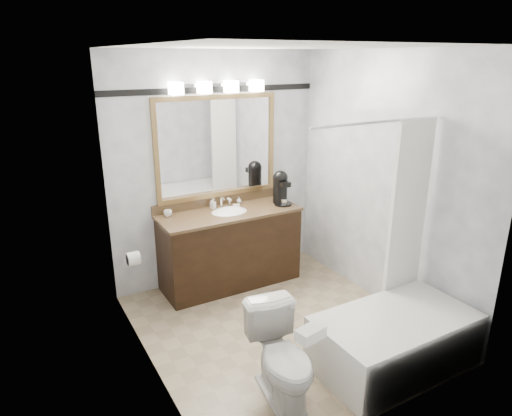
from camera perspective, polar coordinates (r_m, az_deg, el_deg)
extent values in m
cube|color=#9B8769|center=(4.46, 2.85, -14.66)|extent=(2.40, 2.60, 0.01)
cube|color=white|center=(3.73, 3.50, 19.58)|extent=(2.40, 2.60, 0.01)
cube|color=white|center=(5.02, -4.92, 4.82)|extent=(2.40, 0.01, 2.50)
cube|color=white|center=(2.97, 16.85, -5.77)|extent=(2.40, 0.01, 2.50)
cube|color=white|center=(3.45, -13.99, -2.12)|extent=(0.01, 2.60, 2.50)
cube|color=white|center=(4.65, 15.77, 3.08)|extent=(0.01, 2.60, 2.50)
cube|color=black|center=(5.04, -3.26, -5.17)|extent=(1.50, 0.55, 0.82)
cube|color=brown|center=(4.89, -3.35, -0.61)|extent=(1.53, 0.58, 0.03)
cube|color=brown|center=(5.10, -4.72, 0.95)|extent=(1.53, 0.03, 0.10)
ellipsoid|color=white|center=(4.89, -3.35, -0.77)|extent=(0.44, 0.34, 0.14)
cube|color=olive|center=(4.88, -5.05, 13.64)|extent=(1.40, 0.04, 0.05)
cube|color=olive|center=(5.07, -4.71, 1.74)|extent=(1.40, 0.04, 0.05)
cube|color=olive|center=(4.71, -12.39, 6.66)|extent=(0.05, 0.04, 1.00)
cube|color=olive|center=(5.26, 1.88, 8.28)|extent=(0.05, 0.04, 1.00)
cube|color=white|center=(4.95, -4.90, 7.58)|extent=(1.30, 0.01, 1.00)
cube|color=silver|center=(4.86, -5.04, 15.10)|extent=(0.90, 0.05, 0.03)
cube|color=white|center=(4.64, -9.98, 14.50)|extent=(0.12, 0.12, 0.12)
cube|color=white|center=(4.75, -6.47, 14.74)|extent=(0.12, 0.12, 0.12)
cube|color=white|center=(4.88, -3.12, 14.93)|extent=(0.12, 0.12, 0.12)
cube|color=white|center=(5.02, 0.05, 15.05)|extent=(0.12, 0.12, 0.12)
cube|color=black|center=(4.88, -5.14, 14.53)|extent=(2.40, 0.01, 0.06)
cube|color=white|center=(4.04, 16.87, -15.54)|extent=(1.30, 0.72, 0.45)
cylinder|color=silver|center=(3.67, 15.10, 10.33)|extent=(1.30, 0.02, 0.02)
cube|color=white|center=(4.14, 18.49, -0.18)|extent=(0.40, 0.04, 1.55)
cylinder|color=white|center=(4.27, -15.09, -6.12)|extent=(0.11, 0.12, 0.12)
imported|color=white|center=(3.49, 3.35, -18.16)|extent=(0.49, 0.74, 0.70)
cube|color=white|center=(3.05, 6.85, -15.31)|extent=(0.21, 0.14, 0.08)
cylinder|color=black|center=(5.10, 3.38, 0.52)|extent=(0.20, 0.20, 0.02)
cylinder|color=black|center=(5.11, 3.03, 2.23)|extent=(0.16, 0.16, 0.28)
sphere|color=black|center=(5.07, 3.06, 3.76)|extent=(0.17, 0.17, 0.17)
cube|color=black|center=(5.01, 3.56, 2.99)|extent=(0.11, 0.11, 0.05)
cylinder|color=silver|center=(5.07, 3.52, 0.80)|extent=(0.07, 0.07, 0.07)
imported|color=white|center=(4.81, -10.96, -0.64)|extent=(0.10, 0.10, 0.07)
imported|color=white|center=(4.98, -5.40, 0.56)|extent=(0.06, 0.06, 0.11)
imported|color=white|center=(5.14, -2.13, 0.98)|extent=(0.07, 0.07, 0.07)
cube|color=beige|center=(5.04, -2.47, 0.33)|extent=(0.08, 0.06, 0.02)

